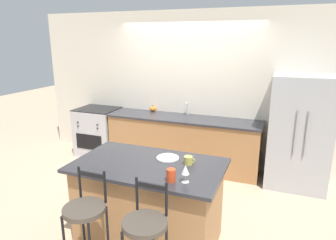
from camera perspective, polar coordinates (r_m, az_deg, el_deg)
ground_plane at (r=5.17m, az=1.48°, el=-10.18°), size 18.00×18.00×0.00m
wall_back at (r=5.40m, az=4.09°, el=5.95°), size 6.00×0.07×2.70m
back_counter at (r=5.33m, az=2.88°, el=-4.14°), size 2.68×0.68×0.90m
sink_faucet at (r=5.35m, az=3.64°, el=2.47°), size 0.02×0.13×0.22m
kitchen_island at (r=3.44m, az=-3.65°, el=-15.37°), size 1.60×0.95×0.93m
refrigerator at (r=4.92m, az=23.71°, el=-2.14°), size 0.87×0.74×1.71m
oven_range at (r=6.05m, az=-13.08°, el=-2.10°), size 0.77×0.68×0.92m
bar_stool_near at (r=2.97m, az=-15.39°, el=-18.04°), size 0.39×0.39×1.07m
bar_stool_far at (r=2.71m, az=-4.31°, el=-21.16°), size 0.39×0.39×1.07m
dinner_plate at (r=3.35m, az=-0.06°, el=-7.18°), size 0.25×0.25×0.02m
wine_glass at (r=2.79m, az=3.34°, el=-9.50°), size 0.07×0.07×0.17m
coffee_mug at (r=3.20m, az=3.92°, el=-7.68°), size 0.12×0.09×0.09m
tumbler_cup at (r=2.82m, az=0.58°, el=-10.49°), size 0.09×0.09×0.12m
pumpkin_decoration at (r=5.61m, az=-2.89°, el=2.14°), size 0.12×0.12×0.12m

